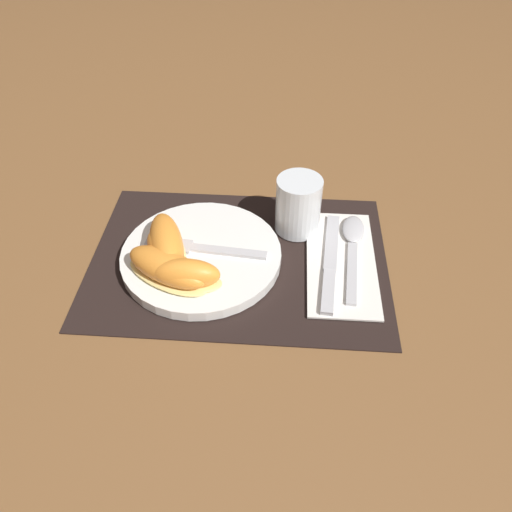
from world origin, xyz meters
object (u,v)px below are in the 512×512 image
(fork, at_px, (196,248))
(plate, at_px, (201,256))
(citrus_wedge_2, at_px, (167,268))
(spoon, at_px, (353,240))
(citrus_wedge_0, at_px, (167,246))
(citrus_wedge_1, at_px, (167,257))
(citrus_wedge_3, at_px, (186,275))
(knife, at_px, (330,263))
(juice_glass, at_px, (298,208))

(fork, bearing_deg, plate, -30.71)
(plate, xyz_separation_m, citrus_wedge_2, (-0.04, -0.05, 0.02))
(spoon, xyz_separation_m, citrus_wedge_0, (-0.27, -0.06, 0.03))
(plate, height_order, citrus_wedge_1, citrus_wedge_1)
(spoon, relative_size, citrus_wedge_3, 1.97)
(knife, relative_size, citrus_wedge_2, 1.48)
(spoon, bearing_deg, plate, -167.26)
(juice_glass, distance_m, citrus_wedge_0, 0.21)
(juice_glass, distance_m, knife, 0.10)
(knife, xyz_separation_m, spoon, (0.04, 0.05, 0.00))
(citrus_wedge_2, bearing_deg, citrus_wedge_3, -23.20)
(fork, relative_size, citrus_wedge_1, 1.52)
(knife, bearing_deg, fork, 178.34)
(citrus_wedge_0, bearing_deg, citrus_wedge_2, -77.95)
(fork, bearing_deg, citrus_wedge_1, -132.65)
(plate, relative_size, citrus_wedge_1, 1.96)
(citrus_wedge_1, bearing_deg, citrus_wedge_2, -78.78)
(plate, distance_m, spoon, 0.23)
(citrus_wedge_1, bearing_deg, plate, 37.16)
(plate, height_order, citrus_wedge_2, citrus_wedge_2)
(citrus_wedge_1, bearing_deg, knife, 7.57)
(plate, height_order, citrus_wedge_3, citrus_wedge_3)
(spoon, xyz_separation_m, fork, (-0.23, -0.05, 0.01))
(fork, relative_size, citrus_wedge_3, 1.91)
(fork, xyz_separation_m, citrus_wedge_1, (-0.03, -0.04, 0.01))
(plate, distance_m, citrus_wedge_1, 0.06)
(spoon, bearing_deg, citrus_wedge_0, -167.18)
(citrus_wedge_2, height_order, citrus_wedge_3, citrus_wedge_3)
(citrus_wedge_1, bearing_deg, citrus_wedge_0, 102.97)
(citrus_wedge_1, height_order, citrus_wedge_3, citrus_wedge_3)
(citrus_wedge_3, bearing_deg, fork, 89.85)
(juice_glass, xyz_separation_m, knife, (0.05, -0.08, -0.03))
(juice_glass, distance_m, citrus_wedge_3, 0.21)
(plate, height_order, fork, fork)
(spoon, relative_size, citrus_wedge_1, 1.57)
(citrus_wedge_2, bearing_deg, citrus_wedge_0, 102.05)
(spoon, xyz_separation_m, citrus_wedge_2, (-0.26, -0.10, 0.03))
(plate, xyz_separation_m, citrus_wedge_1, (-0.04, -0.03, 0.02))
(plate, bearing_deg, citrus_wedge_1, -142.84)
(citrus_wedge_0, xyz_separation_m, citrus_wedge_3, (0.04, -0.06, -0.00))
(knife, relative_size, citrus_wedge_3, 2.16)
(citrus_wedge_1, relative_size, citrus_wedge_2, 0.86)
(knife, distance_m, citrus_wedge_0, 0.23)
(plate, bearing_deg, spoon, 12.74)
(plate, relative_size, citrus_wedge_2, 1.68)
(citrus_wedge_0, height_order, citrus_wedge_1, citrus_wedge_0)
(knife, relative_size, spoon, 1.09)
(citrus_wedge_0, relative_size, citrus_wedge_1, 1.22)
(fork, bearing_deg, knife, -1.66)
(knife, distance_m, fork, 0.19)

